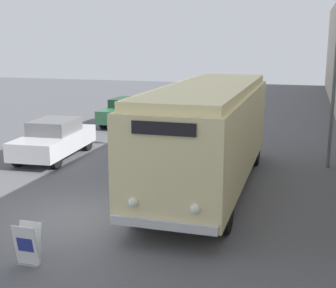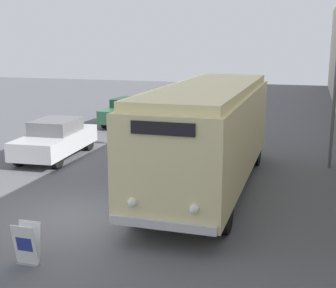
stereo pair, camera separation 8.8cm
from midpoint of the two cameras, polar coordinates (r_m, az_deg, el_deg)
The scene contains 5 objects.
ground_plane at distance 12.61m, azimuth -11.51°, elevation -8.93°, with size 80.00×80.00×0.00m, color #56565B.
vintage_bus at distance 14.38m, azimuth 4.77°, elevation 1.63°, with size 2.55×9.51×3.25m.
sign_board at distance 10.31m, azimuth -16.97°, elevation -11.67°, with size 0.52×0.34×0.89m.
parked_car_near at distance 18.94m, azimuth -13.81°, elevation 0.62°, with size 2.08×4.47×1.52m.
parked_car_mid at distance 25.72m, azimuth -5.03°, elevation 4.00°, with size 1.98×4.25×1.46m.
Camera 1 is at (5.61, -10.32, 4.57)m, focal length 50.00 mm.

